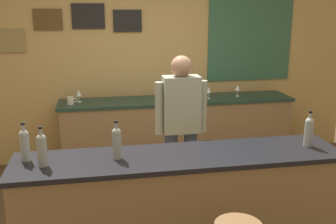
# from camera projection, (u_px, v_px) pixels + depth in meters

# --- Properties ---
(back_wall) EXTENTS (6.00, 0.09, 2.80)m
(back_wall) POSITION_uv_depth(u_px,v_px,m) (146.00, 56.00, 5.34)
(back_wall) COLOR tan
(back_wall) RESTS_ON ground_plane
(bar_counter) EXTENTS (2.65, 0.60, 0.92)m
(bar_counter) POSITION_uv_depth(u_px,v_px,m) (181.00, 206.00, 3.27)
(bar_counter) COLOR olive
(bar_counter) RESTS_ON ground_plane
(side_counter) EXTENTS (3.06, 0.56, 0.90)m
(side_counter) POSITION_uv_depth(u_px,v_px,m) (177.00, 131.00, 5.29)
(side_counter) COLOR olive
(side_counter) RESTS_ON ground_plane
(bartender) EXTENTS (0.52, 0.21, 1.62)m
(bartender) POSITION_uv_depth(u_px,v_px,m) (181.00, 124.00, 3.92)
(bartender) COLOR #384766
(bartender) RESTS_ON ground_plane
(wine_bottle_a) EXTENTS (0.07, 0.07, 0.31)m
(wine_bottle_a) POSITION_uv_depth(u_px,v_px,m) (25.00, 144.00, 3.00)
(wine_bottle_a) COLOR #999E99
(wine_bottle_a) RESTS_ON bar_counter
(wine_bottle_b) EXTENTS (0.07, 0.07, 0.31)m
(wine_bottle_b) POSITION_uv_depth(u_px,v_px,m) (42.00, 149.00, 2.90)
(wine_bottle_b) COLOR #999E99
(wine_bottle_b) RESTS_ON bar_counter
(wine_bottle_c) EXTENTS (0.07, 0.07, 0.31)m
(wine_bottle_c) POSITION_uv_depth(u_px,v_px,m) (117.00, 142.00, 3.04)
(wine_bottle_c) COLOR #999E99
(wine_bottle_c) RESTS_ON bar_counter
(wine_bottle_d) EXTENTS (0.07, 0.07, 0.31)m
(wine_bottle_d) POSITION_uv_depth(u_px,v_px,m) (309.00, 130.00, 3.33)
(wine_bottle_d) COLOR #999E99
(wine_bottle_d) RESTS_ON bar_counter
(wine_glass_a) EXTENTS (0.07, 0.07, 0.16)m
(wine_glass_a) POSITION_uv_depth(u_px,v_px,m) (79.00, 94.00, 4.97)
(wine_glass_a) COLOR silver
(wine_glass_a) RESTS_ON side_counter
(wine_glass_b) EXTENTS (0.07, 0.07, 0.16)m
(wine_glass_b) POSITION_uv_depth(u_px,v_px,m) (189.00, 90.00, 5.20)
(wine_glass_b) COLOR silver
(wine_glass_b) RESTS_ON side_counter
(wine_glass_c) EXTENTS (0.07, 0.07, 0.16)m
(wine_glass_c) POSITION_uv_depth(u_px,v_px,m) (197.00, 90.00, 5.18)
(wine_glass_c) COLOR silver
(wine_glass_c) RESTS_ON side_counter
(wine_glass_d) EXTENTS (0.07, 0.07, 0.16)m
(wine_glass_d) POSITION_uv_depth(u_px,v_px,m) (209.00, 90.00, 5.16)
(wine_glass_d) COLOR silver
(wine_glass_d) RESTS_ON side_counter
(wine_glass_e) EXTENTS (0.07, 0.07, 0.16)m
(wine_glass_e) POSITION_uv_depth(u_px,v_px,m) (238.00, 88.00, 5.31)
(wine_glass_e) COLOR silver
(wine_glass_e) RESTS_ON side_counter
(coffee_mug) EXTENTS (0.13, 0.08, 0.09)m
(coffee_mug) POSITION_uv_depth(u_px,v_px,m) (71.00, 101.00, 4.86)
(coffee_mug) COLOR silver
(coffee_mug) RESTS_ON side_counter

